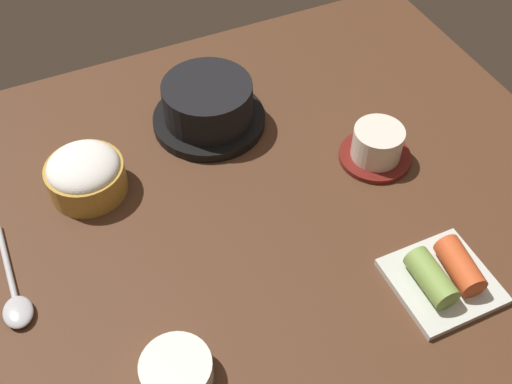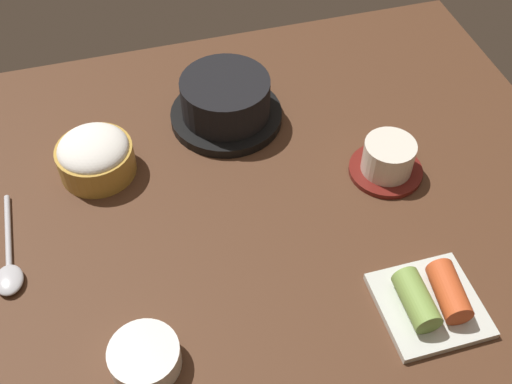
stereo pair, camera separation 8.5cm
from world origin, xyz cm
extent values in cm
cube|color=#4C2D1C|center=(0.00, 0.00, 1.00)|extent=(100.00, 76.00, 2.00)
cylinder|color=black|center=(2.38, 16.38, 2.78)|extent=(17.38, 17.38, 1.55)
cylinder|color=black|center=(2.38, 16.38, 6.56)|extent=(13.67, 13.67, 6.01)
cylinder|color=#D15619|center=(2.38, 16.38, 9.27)|extent=(12.03, 12.03, 0.60)
cylinder|color=#B78C38|center=(-18.20, 10.68, 4.28)|extent=(10.95, 10.95, 4.57)
ellipsoid|color=white|center=(-18.20, 10.68, 6.57)|extent=(10.08, 10.08, 3.83)
cylinder|color=maroon|center=(21.84, -0.90, 2.40)|extent=(10.65, 10.65, 0.80)
cylinder|color=silver|center=(21.84, -0.90, 5.21)|extent=(7.33, 7.33, 4.81)
cylinder|color=#C6D18C|center=(21.84, -0.90, 7.31)|extent=(6.23, 6.23, 0.40)
cube|color=silver|center=(17.88, -23.18, 2.50)|extent=(12.13, 12.13, 1.00)
cylinder|color=#7A9E47|center=(15.76, -23.18, 4.71)|extent=(3.54, 7.33, 3.42)
cylinder|color=#C64C23|center=(20.01, -23.18, 4.71)|extent=(4.27, 7.64, 3.42)
cylinder|color=white|center=(-16.45, -21.16, 3.60)|extent=(8.15, 8.15, 3.20)
cylinder|color=#B73323|center=(-16.45, -21.16, 4.90)|extent=(6.68, 6.68, 0.50)
cylinder|color=#B7B7BC|center=(-31.16, 1.55, 2.40)|extent=(0.81, 14.51, 0.80)
ellipsoid|color=#B7B7BC|center=(-31.15, -5.71, 2.72)|extent=(3.60, 4.68, 1.26)
camera|label=1|loc=(-21.23, -52.86, 69.43)|focal=44.30mm
camera|label=2|loc=(-13.23, -55.80, 69.43)|focal=44.30mm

